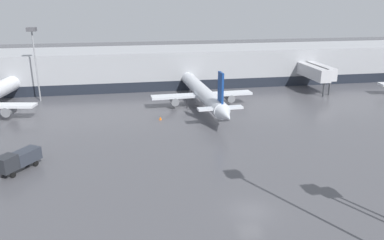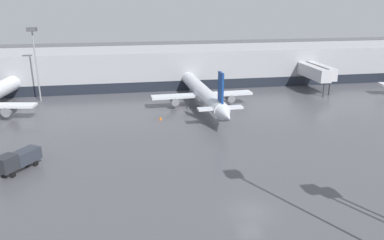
{
  "view_description": "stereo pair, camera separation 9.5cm",
  "coord_description": "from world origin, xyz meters",
  "px_view_note": "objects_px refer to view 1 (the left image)",
  "views": [
    {
      "loc": [
        -12.18,
        -32.56,
        21.36
      ],
      "look_at": [
        -2.29,
        22.28,
        3.0
      ],
      "focal_mm": 35.0,
      "sensor_mm": 36.0,
      "label": 1
    },
    {
      "loc": [
        -12.08,
        -32.58,
        21.36
      ],
      "look_at": [
        -2.29,
        22.28,
        3.0
      ],
      "focal_mm": 35.0,
      "sensor_mm": 36.0,
      "label": 2
    }
  ],
  "objects_px": {
    "traffic_cone_0": "(160,118)",
    "apron_light_mast_3": "(33,42)",
    "service_truck_0": "(18,159)",
    "parked_jet_0": "(202,92)"
  },
  "relations": [
    {
      "from": "traffic_cone_0",
      "to": "apron_light_mast_3",
      "type": "xyz_separation_m",
      "value": [
        -24.23,
        17.84,
        12.17
      ]
    },
    {
      "from": "service_truck_0",
      "to": "apron_light_mast_3",
      "type": "bearing_deg",
      "value": -138.92
    },
    {
      "from": "service_truck_0",
      "to": "traffic_cone_0",
      "type": "xyz_separation_m",
      "value": [
        19.96,
        17.74,
        -1.26
      ]
    },
    {
      "from": "traffic_cone_0",
      "to": "parked_jet_0",
      "type": "bearing_deg",
      "value": 38.68
    },
    {
      "from": "apron_light_mast_3",
      "to": "parked_jet_0",
      "type": "bearing_deg",
      "value": -17.12
    },
    {
      "from": "service_truck_0",
      "to": "apron_light_mast_3",
      "type": "height_order",
      "value": "apron_light_mast_3"
    },
    {
      "from": "parked_jet_0",
      "to": "apron_light_mast_3",
      "type": "relative_size",
      "value": 2.39
    },
    {
      "from": "traffic_cone_0",
      "to": "apron_light_mast_3",
      "type": "bearing_deg",
      "value": 143.65
    },
    {
      "from": "parked_jet_0",
      "to": "service_truck_0",
      "type": "xyz_separation_m",
      "value": [
        -29.32,
        -25.23,
        -1.35
      ]
    },
    {
      "from": "parked_jet_0",
      "to": "traffic_cone_0",
      "type": "xyz_separation_m",
      "value": [
        -9.35,
        -7.49,
        -2.61
      ]
    }
  ]
}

